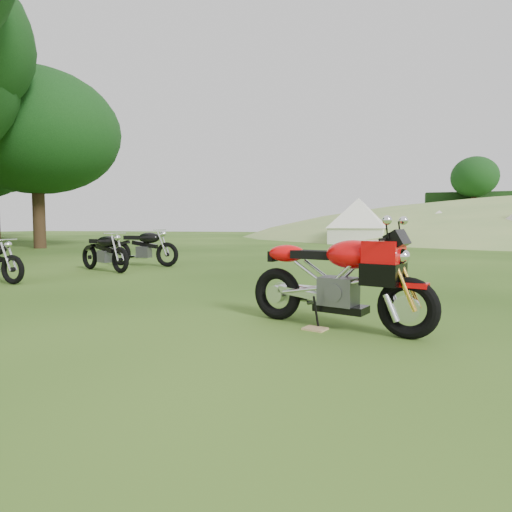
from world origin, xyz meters
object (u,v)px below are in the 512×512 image
(sport_motorcycle, at_px, (337,272))
(vintage_moto_b, at_px, (104,251))
(plywood_board, at_px, (315,329))
(tent_left, at_px, (358,221))
(vintage_moto_d, at_px, (143,246))
(tent_mid, at_px, (439,225))

(sport_motorcycle, relative_size, vintage_moto_b, 1.06)
(plywood_board, xyz_separation_m, tent_left, (-0.63, 21.98, 1.34))
(sport_motorcycle, height_order, tent_left, tent_left)
(vintage_moto_b, height_order, vintage_moto_d, vintage_moto_d)
(sport_motorcycle, xyz_separation_m, tent_left, (-0.84, 21.83, 0.74))
(tent_left, bearing_deg, vintage_moto_b, -101.04)
(sport_motorcycle, bearing_deg, vintage_moto_d, 154.46)
(vintage_moto_d, bearing_deg, tent_left, 74.67)
(plywood_board, distance_m, vintage_moto_b, 7.25)
(vintage_moto_d, bearing_deg, sport_motorcycle, -42.76)
(plywood_board, relative_size, tent_mid, 0.09)
(sport_motorcycle, relative_size, tent_left, 0.66)
(vintage_moto_b, xyz_separation_m, tent_mid, (9.92, 19.90, 0.62))
(plywood_board, bearing_deg, tent_mid, 80.29)
(tent_left, height_order, tent_mid, tent_left)
(plywood_board, xyz_separation_m, vintage_moto_d, (-5.55, 5.77, 0.53))
(vintage_moto_d, bearing_deg, vintage_moto_b, -97.21)
(sport_motorcycle, bearing_deg, tent_left, 111.00)
(sport_motorcycle, height_order, vintage_moto_b, sport_motorcycle)
(sport_motorcycle, distance_m, vintage_moto_d, 8.06)
(tent_left, relative_size, tent_mid, 1.20)
(tent_mid, bearing_deg, sport_motorcycle, -85.87)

